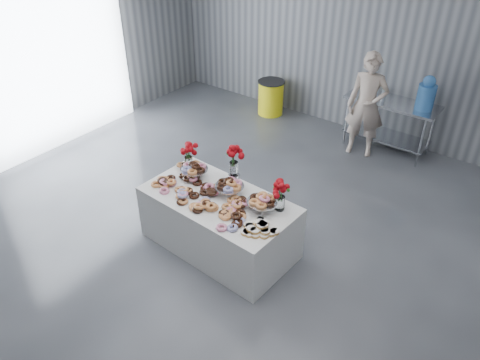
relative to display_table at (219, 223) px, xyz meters
The scene contains 16 objects.
ground 0.57m from the display_table, 91.16° to the right, with size 9.00×9.00×0.00m, color #36393E.
room_walls 2.31m from the display_table, 128.64° to the right, with size 8.04×9.04×4.02m.
display_table is the anchor object (origin of this frame).
prep_table 3.75m from the display_table, 79.17° to the left, with size 1.50×0.60×0.90m.
donut_mounds 0.42m from the display_table, 90.00° to the right, with size 1.80×0.80×0.09m, color #CE824B, non-canonical shape.
cake_stand_left 0.77m from the display_table, 161.83° to the left, with size 0.36×0.36×0.17m.
cake_stand_mid 0.54m from the display_table, 68.65° to the left, with size 0.36×0.36×0.17m.
cake_stand_right 0.77m from the display_table, 12.34° to the left, with size 0.36×0.36×0.17m.
danish_pile 0.88m from the display_table, 14.23° to the right, with size 0.48×0.48×0.11m, color white, non-canonical shape.
bouquet_left 1.04m from the display_table, 158.65° to the left, with size 0.26×0.26×0.42m.
bouquet_right 1.02m from the display_table, 20.28° to the left, with size 0.26×0.26×0.42m.
bouquet_center 0.83m from the display_table, 95.22° to the left, with size 0.26×0.26×0.57m.
water_jug 3.95m from the display_table, 71.88° to the left, with size 0.28×0.28×0.55m.
drink_bottles 3.66m from the display_table, 83.88° to the left, with size 0.54×0.08×0.27m, color #268C33, non-canonical shape.
person 3.39m from the display_table, 82.96° to the left, with size 0.64×0.42×1.74m, color #CC8C93.
trash_barrel 4.04m from the display_table, 114.54° to the left, with size 0.53×0.53×0.68m.
Camera 1 is at (2.97, -3.09, 4.07)m, focal length 35.00 mm.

